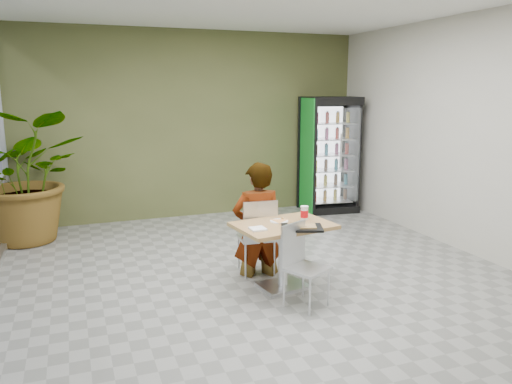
% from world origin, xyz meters
% --- Properties ---
extents(ground, '(7.00, 7.00, 0.00)m').
position_xyz_m(ground, '(0.00, 0.00, 0.00)').
color(ground, gray).
rests_on(ground, ground).
extents(room_envelope, '(6.00, 7.00, 3.20)m').
position_xyz_m(room_envelope, '(0.00, 0.00, 1.60)').
color(room_envelope, beige).
rests_on(room_envelope, ground).
extents(dining_table, '(1.13, 0.87, 0.75)m').
position_xyz_m(dining_table, '(0.12, -0.12, 0.54)').
color(dining_table, '#A38345').
rests_on(dining_table, ground).
extents(chair_far, '(0.45, 0.45, 0.94)m').
position_xyz_m(chair_far, '(-0.00, 0.35, 0.55)').
color(chair_far, silver).
rests_on(chair_far, ground).
extents(chair_near, '(0.51, 0.52, 0.86)m').
position_xyz_m(chair_near, '(0.11, -0.58, 0.50)').
color(chair_near, silver).
rests_on(chair_near, ground).
extents(seated_woman, '(0.65, 0.45, 1.67)m').
position_xyz_m(seated_woman, '(0.00, 0.39, 0.54)').
color(seated_woman, black).
rests_on(seated_woman, ground).
extents(pizza_plate, '(0.29, 0.27, 0.03)m').
position_xyz_m(pizza_plate, '(0.11, -0.03, 0.77)').
color(pizza_plate, white).
rests_on(pizza_plate, dining_table).
extents(soda_cup, '(0.09, 0.09, 0.16)m').
position_xyz_m(soda_cup, '(0.41, -0.05, 0.83)').
color(soda_cup, white).
rests_on(soda_cup, dining_table).
extents(napkin_stack, '(0.17, 0.17, 0.02)m').
position_xyz_m(napkin_stack, '(-0.24, -0.25, 0.76)').
color(napkin_stack, white).
rests_on(napkin_stack, dining_table).
extents(cafeteria_tray, '(0.51, 0.44, 0.02)m').
position_xyz_m(cafeteria_tray, '(0.22, -0.38, 0.76)').
color(cafeteria_tray, black).
rests_on(cafeteria_tray, dining_table).
extents(beverage_fridge, '(1.03, 0.84, 2.08)m').
position_xyz_m(beverage_fridge, '(2.39, 2.99, 1.04)').
color(beverage_fridge, black).
rests_on(beverage_fridge, ground).
extents(potted_plant, '(2.06, 1.88, 1.95)m').
position_xyz_m(potted_plant, '(-2.64, 2.81, 0.97)').
color(potted_plant, '#35702D').
rests_on(potted_plant, ground).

